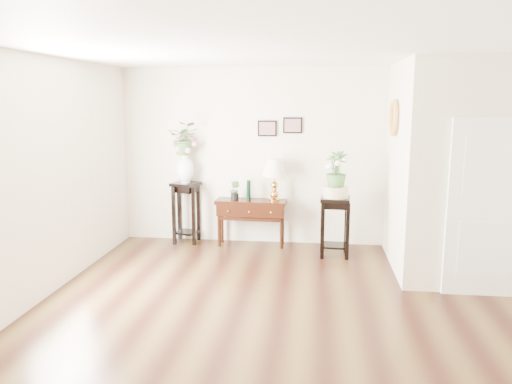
% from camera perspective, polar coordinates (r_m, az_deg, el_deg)
% --- Properties ---
extents(floor, '(6.00, 5.50, 0.02)m').
position_cam_1_polar(floor, '(5.62, 5.23, -13.60)').
color(floor, '#4C3519').
rests_on(floor, ground).
extents(ceiling, '(6.00, 5.50, 0.02)m').
position_cam_1_polar(ceiling, '(5.16, 5.76, 16.11)').
color(ceiling, white).
rests_on(ceiling, ground).
extents(wall_back, '(6.00, 0.02, 2.80)m').
position_cam_1_polar(wall_back, '(7.93, 5.98, 3.97)').
color(wall_back, beige).
rests_on(wall_back, ground).
extents(wall_front, '(6.00, 0.02, 2.80)m').
position_cam_1_polar(wall_front, '(2.55, 3.91, -9.94)').
color(wall_front, beige).
rests_on(wall_front, ground).
extents(wall_left, '(0.02, 5.50, 2.80)m').
position_cam_1_polar(wall_left, '(6.07, -24.13, 1.13)').
color(wall_left, beige).
rests_on(wall_left, ground).
extents(partition, '(1.80, 1.95, 2.80)m').
position_cam_1_polar(partition, '(7.24, 22.72, 2.60)').
color(partition, beige).
rests_on(partition, floor).
extents(door, '(0.90, 0.05, 2.10)m').
position_cam_1_polar(door, '(6.36, 24.91, -1.76)').
color(door, white).
rests_on(door, floor).
extents(art_print_left, '(0.30, 0.02, 0.25)m').
position_cam_1_polar(art_print_left, '(7.91, 1.29, 7.28)').
color(art_print_left, black).
rests_on(art_print_left, wall_back).
extents(art_print_right, '(0.30, 0.02, 0.25)m').
position_cam_1_polar(art_print_right, '(7.88, 4.22, 7.61)').
color(art_print_right, black).
rests_on(art_print_right, wall_back).
extents(wall_ornament, '(0.07, 0.51, 0.51)m').
position_cam_1_polar(wall_ornament, '(7.12, 15.44, 8.17)').
color(wall_ornament, tan).
rests_on(wall_ornament, partition).
extents(console_table, '(1.12, 0.42, 0.74)m').
position_cam_1_polar(console_table, '(7.94, -0.57, -3.53)').
color(console_table, black).
rests_on(console_table, floor).
extents(table_lamp, '(0.50, 0.50, 0.67)m').
position_cam_1_polar(table_lamp, '(7.76, 2.12, 1.55)').
color(table_lamp, '#C4873B').
rests_on(table_lamp, console_table).
extents(green_vase, '(0.08, 0.08, 0.32)m').
position_cam_1_polar(green_vase, '(7.83, -0.86, 0.31)').
color(green_vase, black).
rests_on(green_vase, console_table).
extents(potted_plant, '(0.20, 0.18, 0.29)m').
position_cam_1_polar(potted_plant, '(7.87, -2.44, 0.17)').
color(potted_plant, '#3D6A33').
rests_on(potted_plant, console_table).
extents(plant_stand_a, '(0.48, 0.48, 0.99)m').
position_cam_1_polar(plant_stand_a, '(8.17, -7.96, -2.33)').
color(plant_stand_a, black).
rests_on(plant_stand_a, floor).
extents(porcelain_vase, '(0.38, 0.38, 0.50)m').
position_cam_1_polar(porcelain_vase, '(8.05, -8.09, 2.66)').
color(porcelain_vase, white).
rests_on(porcelain_vase, plant_stand_a).
extents(lily_arrangement, '(0.49, 0.43, 0.53)m').
position_cam_1_polar(lily_arrangement, '(8.00, -8.17, 5.78)').
color(lily_arrangement, '#3D6A33').
rests_on(lily_arrangement, porcelain_vase).
extents(plant_stand_b, '(0.45, 0.45, 0.89)m').
position_cam_1_polar(plant_stand_b, '(7.49, 8.97, -3.94)').
color(plant_stand_b, black).
rests_on(plant_stand_b, floor).
extents(ceramic_bowl, '(0.40, 0.40, 0.16)m').
position_cam_1_polar(ceramic_bowl, '(7.38, 9.09, 0.01)').
color(ceramic_bowl, beige).
rests_on(ceramic_bowl, plant_stand_b).
extents(narcissus, '(0.40, 0.40, 0.55)m').
position_cam_1_polar(narcissus, '(7.33, 9.16, 2.45)').
color(narcissus, '#3D6A33').
rests_on(narcissus, ceramic_bowl).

